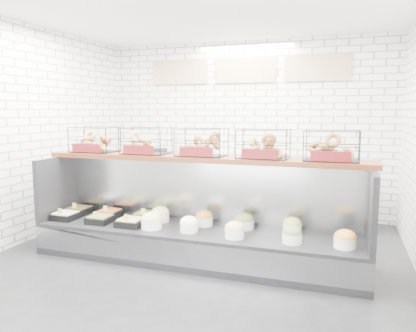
% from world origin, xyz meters
% --- Properties ---
extents(ground, '(5.50, 5.50, 0.00)m').
position_xyz_m(ground, '(0.00, 0.00, 0.00)').
color(ground, black).
rests_on(ground, ground).
extents(room_shell, '(5.02, 5.51, 3.01)m').
position_xyz_m(room_shell, '(0.00, 0.60, 2.06)').
color(room_shell, white).
rests_on(room_shell, ground).
extents(display_case, '(4.00, 0.90, 1.20)m').
position_xyz_m(display_case, '(-0.01, 0.34, 0.33)').
color(display_case, black).
rests_on(display_case, ground).
extents(bagel_shelf, '(4.10, 0.50, 0.40)m').
position_xyz_m(bagel_shelf, '(0.01, 0.52, 1.38)').
color(bagel_shelf, '#481D0F').
rests_on(bagel_shelf, display_case).
extents(prep_counter, '(4.00, 0.60, 1.20)m').
position_xyz_m(prep_counter, '(-0.01, 2.43, 0.47)').
color(prep_counter, '#93969B').
rests_on(prep_counter, ground).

